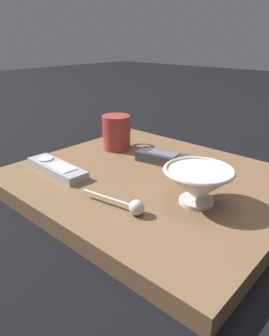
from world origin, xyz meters
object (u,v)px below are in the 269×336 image
at_px(cereal_bowl, 198,184).
at_px(tv_remote_far, 171,160).
at_px(tv_remote_near, 57,168).
at_px(coffee_mug, 117,132).
at_px(teaspoon, 132,206).

relative_size(cereal_bowl, tv_remote_far, 0.71).
height_order(cereal_bowl, tv_remote_far, cereal_bowl).
bearing_deg(tv_remote_far, tv_remote_near, -38.13).
bearing_deg(coffee_mug, tv_remote_far, 91.01).
bearing_deg(tv_remote_far, coffee_mug, -88.99).
bearing_deg(tv_remote_near, tv_remote_far, 141.87).
relative_size(coffee_mug, teaspoon, 0.81).
relative_size(cereal_bowl, tv_remote_near, 0.74).
distance_m(cereal_bowl, coffee_mug, 0.37).
relative_size(cereal_bowl, coffee_mug, 1.20).
distance_m(coffee_mug, tv_remote_near, 0.22).
height_order(teaspoon, tv_remote_far, teaspoon).
bearing_deg(teaspoon, tv_remote_near, -94.00).
distance_m(coffee_mug, tv_remote_far, 0.19).
height_order(cereal_bowl, coffee_mug, coffee_mug).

